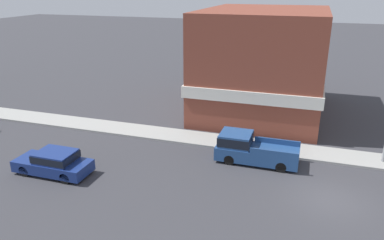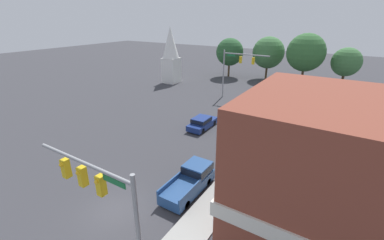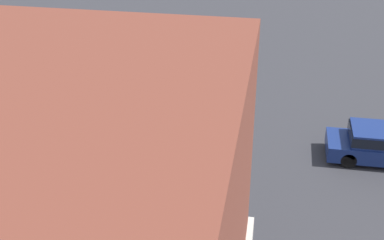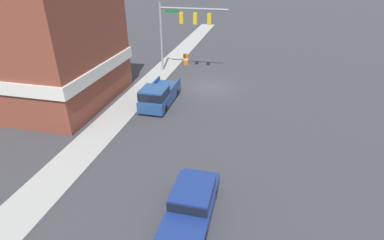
# 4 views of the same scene
# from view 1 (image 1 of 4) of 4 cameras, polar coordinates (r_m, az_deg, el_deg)

# --- Properties ---
(ground_plane) EXTENTS (200.00, 200.00, 0.00)m
(ground_plane) POSITION_cam_1_polar(r_m,az_deg,el_deg) (21.67, 20.39, -11.40)
(ground_plane) COLOR #38383D
(sidewalk_curb) EXTENTS (2.40, 60.00, 0.14)m
(sidewalk_curb) POSITION_cam_1_polar(r_m,az_deg,el_deg) (26.70, 20.15, -5.04)
(sidewalk_curb) COLOR #9E9E99
(sidewalk_curb) RESTS_ON ground
(car_lead) EXTENTS (1.90, 4.63, 1.47)m
(car_lead) POSITION_cam_1_polar(r_m,az_deg,el_deg) (24.07, -20.27, -6.03)
(car_lead) COLOR black
(car_lead) RESTS_ON ground
(pickup_truck_parked) EXTENTS (2.00, 5.20, 1.85)m
(pickup_truck_parked) POSITION_cam_1_polar(r_m,az_deg,el_deg) (24.34, 8.78, -4.27)
(pickup_truck_parked) COLOR black
(pickup_truck_parked) RESTS_ON ground
(corner_brick_building) EXTENTS (13.71, 10.39, 8.85)m
(corner_brick_building) POSITION_cam_1_polar(r_m,az_deg,el_deg) (33.67, 10.78, 8.53)
(corner_brick_building) COLOR brown
(corner_brick_building) RESTS_ON ground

